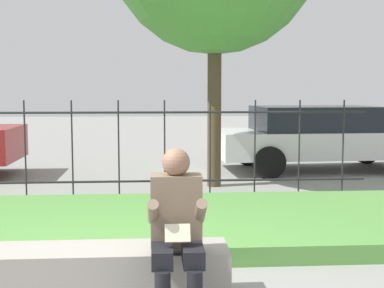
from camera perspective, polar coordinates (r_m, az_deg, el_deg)
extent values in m
cube|color=gray|center=(4.39, -11.31, -13.51)|extent=(2.24, 0.49, 0.43)
cube|color=black|center=(3.92, -3.22, -11.59)|extent=(0.15, 0.42, 0.13)
cube|color=black|center=(3.92, 0.06, -11.54)|extent=(0.15, 0.42, 0.13)
cube|color=#7A6651|center=(4.05, -1.72, -7.04)|extent=(0.38, 0.24, 0.54)
sphere|color=#8C664C|center=(3.97, -1.72, -1.96)|extent=(0.21, 0.21, 0.21)
cylinder|color=#7A6651|center=(3.89, -4.16, -7.30)|extent=(0.08, 0.29, 0.24)
cylinder|color=#7A6651|center=(3.90, 0.91, -7.23)|extent=(0.08, 0.29, 0.24)
cube|color=beige|center=(3.83, -1.55, -9.51)|extent=(0.18, 0.09, 0.13)
cube|color=#569342|center=(6.38, -8.77, -8.45)|extent=(9.46, 2.70, 0.19)
cylinder|color=#232326|center=(8.03, -7.77, -3.99)|extent=(7.46, 0.03, 0.03)
cylinder|color=#232326|center=(7.92, -7.87, 3.35)|extent=(7.46, 0.03, 0.03)
cylinder|color=#232326|center=(8.17, -17.36, -0.82)|extent=(0.02, 0.02, 1.51)
cylinder|color=#232326|center=(8.04, -12.65, -0.80)|extent=(0.02, 0.02, 1.51)
cylinder|color=#232326|center=(7.97, -7.82, -0.78)|extent=(0.02, 0.02, 1.51)
cylinder|color=#232326|center=(7.95, -2.93, -0.74)|extent=(0.02, 0.02, 1.51)
cylinder|color=#232326|center=(7.99, 1.93, -0.70)|extent=(0.02, 0.02, 1.51)
cylinder|color=#232326|center=(8.09, 6.72, -0.66)|extent=(0.02, 0.02, 1.51)
cylinder|color=#232326|center=(8.25, 11.36, -0.62)|extent=(0.02, 0.02, 1.51)
cylinder|color=#232326|center=(8.45, 15.80, -0.57)|extent=(0.02, 0.02, 1.51)
cube|color=silver|center=(11.38, 13.75, 0.12)|extent=(4.49, 2.03, 0.53)
cube|color=black|center=(11.28, 12.97, 2.69)|extent=(2.50, 1.71, 0.50)
cylinder|color=black|center=(12.75, 18.07, -0.61)|extent=(0.62, 0.23, 0.61)
cylinder|color=black|center=(10.15, 8.24, -1.94)|extent=(0.62, 0.23, 0.61)
cylinder|color=black|center=(11.86, 6.01, -0.81)|extent=(0.62, 0.23, 0.61)
cylinder|color=#4C3D28|center=(9.15, 2.40, 4.96)|extent=(0.24, 0.24, 3.05)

